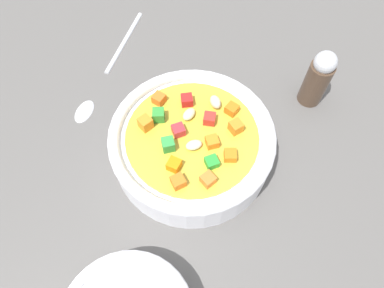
# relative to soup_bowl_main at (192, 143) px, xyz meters

# --- Properties ---
(ground_plane) EXTENTS (1.40, 1.40, 0.02)m
(ground_plane) POSITION_rel_soup_bowl_main_xyz_m (0.00, 0.00, -0.04)
(ground_plane) COLOR #565451
(soup_bowl_main) EXTENTS (0.20, 0.20, 0.06)m
(soup_bowl_main) POSITION_rel_soup_bowl_main_xyz_m (0.00, 0.00, 0.00)
(soup_bowl_main) COLOR white
(soup_bowl_main) RESTS_ON ground_plane
(spoon) EXTENTS (0.22, 0.11, 0.01)m
(spoon) POSITION_rel_soup_bowl_main_xyz_m (-0.15, -0.11, -0.03)
(spoon) COLOR silver
(spoon) RESTS_ON ground_plane
(pepper_shaker) EXTENTS (0.03, 0.03, 0.09)m
(pepper_shaker) POSITION_rel_soup_bowl_main_xyz_m (-0.07, 0.18, 0.01)
(pepper_shaker) COLOR #4C3828
(pepper_shaker) RESTS_ON ground_plane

